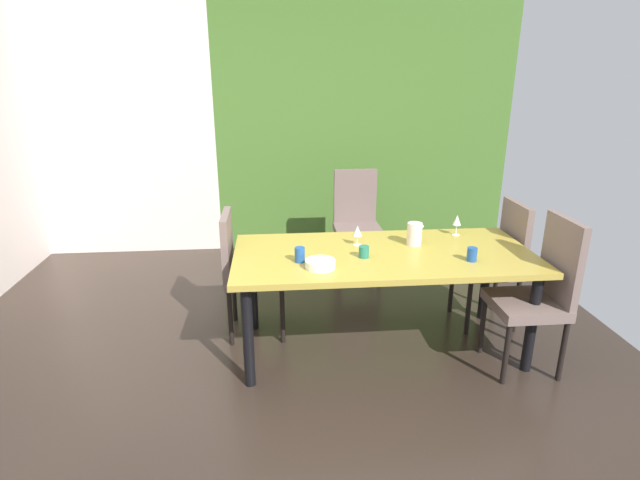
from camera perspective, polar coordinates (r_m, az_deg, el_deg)
ground_plane at (r=3.31m, az=-4.46°, el=-17.32°), size 5.21×5.73×0.02m
back_panel_interior at (r=5.75m, az=-21.97°, el=11.56°), size 1.98×0.10×2.67m
garden_window_panel at (r=5.61m, az=5.10°, el=12.67°), size 3.23×0.10×2.67m
dining_table at (r=3.50m, az=7.17°, el=-2.57°), size 2.06×0.96×0.74m
chair_left_far at (r=3.78m, az=-8.64°, el=-3.05°), size 0.45×0.44×0.96m
chair_head_far at (r=4.87m, az=4.15°, el=2.48°), size 0.44×0.44×1.02m
chair_right_near at (r=3.59m, az=23.84°, el=-5.14°), size 0.44×0.44×1.06m
chair_right_far at (r=4.13m, az=19.54°, el=-1.87°), size 0.44×0.44×0.99m
wine_glass_corner at (r=3.90m, az=15.33°, el=2.13°), size 0.06×0.06×0.16m
wine_glass_right at (r=3.56m, az=4.23°, el=0.97°), size 0.07×0.07×0.14m
serving_bowl_left at (r=3.17m, az=-0.04°, el=-2.76°), size 0.19×0.19×0.05m
cup_near_shelf at (r=3.26m, az=-2.40°, el=-1.70°), size 0.07×0.07×0.10m
cup_front at (r=3.35m, az=4.97°, el=-1.36°), size 0.07×0.07×0.08m
cup_north at (r=3.42m, az=16.91°, el=-1.58°), size 0.07×0.07×0.09m
pitcher_south at (r=3.63m, az=10.69°, el=0.70°), size 0.12×0.11×0.17m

